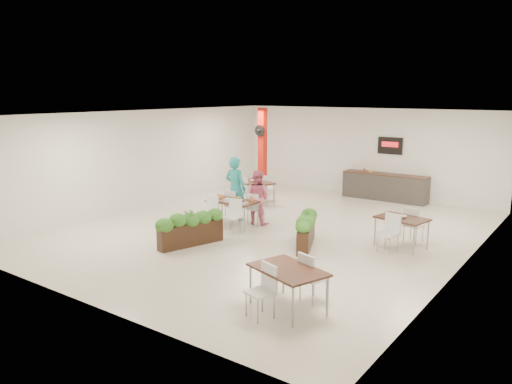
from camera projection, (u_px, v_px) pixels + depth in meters
ground at (272, 230)px, 13.81m from camera, size 12.00×12.00×0.00m
room_shell at (273, 159)px, 13.41m from camera, size 10.10×12.10×3.22m
red_column at (262, 151)px, 18.22m from camera, size 0.40×0.41×3.20m
service_counter at (385, 186)px, 17.64m from camera, size 3.00×0.64×2.20m
main_table at (232, 205)px, 14.12m from camera, size 1.43×1.67×0.92m
diner_man at (235, 188)px, 14.80m from camera, size 0.71×0.49×1.91m
diner_woman at (257, 197)px, 14.38m from camera, size 0.79×0.63×1.57m
planter_left at (191, 226)px, 12.37m from camera, size 0.80×1.79×0.96m
planter_right at (306, 227)px, 12.31m from camera, size 0.97×1.68×0.94m
side_table_a at (254, 185)px, 17.10m from camera, size 1.59×1.67×0.92m
side_table_b at (402, 222)px, 12.22m from camera, size 1.31×1.67×0.92m
side_table_c at (288, 275)px, 8.70m from camera, size 1.54×1.67×0.92m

